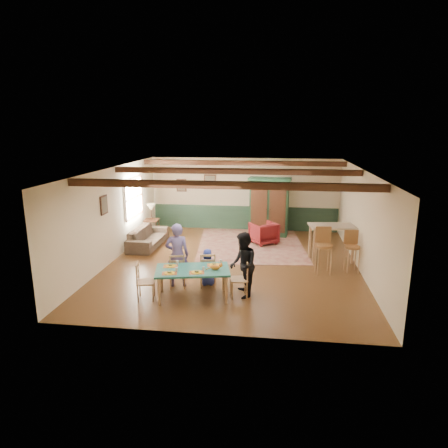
# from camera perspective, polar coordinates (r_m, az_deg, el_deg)

# --- Properties ---
(floor) EXTENTS (8.00, 8.00, 0.00)m
(floor) POSITION_cam_1_polar(r_m,az_deg,el_deg) (11.49, 1.22, -5.72)
(floor) COLOR #4C2C15
(floor) RESTS_ON ground
(wall_back) EXTENTS (7.00, 0.02, 2.70)m
(wall_back) POSITION_cam_1_polar(r_m,az_deg,el_deg) (15.02, 2.92, 4.26)
(wall_back) COLOR beige
(wall_back) RESTS_ON floor
(wall_left) EXTENTS (0.02, 8.00, 2.70)m
(wall_left) POSITION_cam_1_polar(r_m,az_deg,el_deg) (12.00, -15.61, 1.31)
(wall_left) COLOR beige
(wall_left) RESTS_ON floor
(wall_right) EXTENTS (0.02, 8.00, 2.70)m
(wall_right) POSITION_cam_1_polar(r_m,az_deg,el_deg) (11.29, 19.20, 0.28)
(wall_right) COLOR beige
(wall_right) RESTS_ON floor
(ceiling) EXTENTS (7.00, 8.00, 0.02)m
(ceiling) POSITION_cam_1_polar(r_m,az_deg,el_deg) (10.89, 1.30, 7.79)
(ceiling) COLOR beige
(ceiling) RESTS_ON wall_back
(wainscot_back) EXTENTS (6.95, 0.03, 0.90)m
(wainscot_back) POSITION_cam_1_polar(r_m,az_deg,el_deg) (15.18, 2.88, 0.89)
(wainscot_back) COLOR #1C3426
(wainscot_back) RESTS_ON floor
(ceiling_beam_front) EXTENTS (6.95, 0.16, 0.16)m
(ceiling_beam_front) POSITION_cam_1_polar(r_m,az_deg,el_deg) (8.63, -0.37, 5.59)
(ceiling_beam_front) COLOR #341B0E
(ceiling_beam_front) RESTS_ON ceiling
(ceiling_beam_mid) EXTENTS (6.95, 0.16, 0.16)m
(ceiling_beam_mid) POSITION_cam_1_polar(r_m,az_deg,el_deg) (11.29, 1.51, 7.55)
(ceiling_beam_mid) COLOR #341B0E
(ceiling_beam_mid) RESTS_ON ceiling
(ceiling_beam_back) EXTENTS (6.95, 0.16, 0.16)m
(ceiling_beam_back) POSITION_cam_1_polar(r_m,az_deg,el_deg) (13.87, 2.65, 8.71)
(ceiling_beam_back) COLOR #341B0E
(ceiling_beam_back) RESTS_ON ceiling
(window_left) EXTENTS (0.06, 1.60, 1.30)m
(window_left) POSITION_cam_1_polar(r_m,az_deg,el_deg) (13.50, -12.76, 3.70)
(window_left) COLOR white
(window_left) RESTS_ON wall_left
(picture_left_wall) EXTENTS (0.04, 0.42, 0.52)m
(picture_left_wall) POSITION_cam_1_polar(r_m,az_deg,el_deg) (11.37, -16.76, 2.62)
(picture_left_wall) COLOR #7C755A
(picture_left_wall) RESTS_ON wall_left
(picture_back_a) EXTENTS (0.45, 0.04, 0.55)m
(picture_back_a) POSITION_cam_1_polar(r_m,az_deg,el_deg) (15.08, -2.02, 6.04)
(picture_back_a) COLOR #7C755A
(picture_back_a) RESTS_ON wall_back
(picture_back_b) EXTENTS (0.38, 0.04, 0.48)m
(picture_back_b) POSITION_cam_1_polar(r_m,az_deg,el_deg) (15.32, -6.10, 5.52)
(picture_back_b) COLOR #7C755A
(picture_back_b) RESTS_ON wall_back
(dining_table) EXTENTS (1.81, 1.24, 0.69)m
(dining_table) POSITION_cam_1_polar(r_m,az_deg,el_deg) (9.24, -4.48, -8.47)
(dining_table) COLOR #1E6158
(dining_table) RESTS_ON floor
(dining_chair_far_left) EXTENTS (0.46, 0.48, 0.87)m
(dining_chair_far_left) POSITION_cam_1_polar(r_m,az_deg,el_deg) (9.84, -6.65, -6.54)
(dining_chair_far_left) COLOR #A87C54
(dining_chair_far_left) RESTS_ON floor
(dining_chair_far_right) EXTENTS (0.46, 0.48, 0.87)m
(dining_chair_far_right) POSITION_cam_1_polar(r_m,az_deg,el_deg) (9.83, -2.33, -6.47)
(dining_chair_far_right) COLOR #A87C54
(dining_chair_far_right) RESTS_ON floor
(dining_chair_end_left) EXTENTS (0.48, 0.46, 0.87)m
(dining_chair_end_left) POSITION_cam_1_polar(r_m,az_deg,el_deg) (9.28, -11.10, -8.01)
(dining_chair_end_left) COLOR #A87C54
(dining_chair_end_left) RESTS_ON floor
(dining_chair_end_right) EXTENTS (0.48, 0.46, 0.87)m
(dining_chair_end_right) POSITION_cam_1_polar(r_m,az_deg,el_deg) (9.26, 2.13, -7.77)
(dining_chair_end_right) COLOR #A87C54
(dining_chair_end_right) RESTS_ON floor
(person_man) EXTENTS (0.65, 0.49, 1.59)m
(person_man) POSITION_cam_1_polar(r_m,az_deg,el_deg) (9.79, -6.69, -4.44)
(person_man) COLOR slate
(person_man) RESTS_ON floor
(person_woman) EXTENTS (0.72, 0.84, 1.52)m
(person_woman) POSITION_cam_1_polar(r_m,az_deg,el_deg) (9.16, 2.73, -5.88)
(person_woman) COLOR black
(person_woman) RESTS_ON floor
(person_child) EXTENTS (0.50, 0.38, 0.93)m
(person_child) POSITION_cam_1_polar(r_m,az_deg,el_deg) (9.89, -2.35, -6.18)
(person_child) COLOR navy
(person_child) RESTS_ON floor
(cat) EXTENTS (0.35, 0.19, 0.17)m
(cat) POSITION_cam_1_polar(r_m,az_deg,el_deg) (9.01, -1.29, -6.11)
(cat) COLOR orange
(cat) RESTS_ON dining_table
(place_setting_near_left) EXTENTS (0.42, 0.35, 0.11)m
(place_setting_near_left) POSITION_cam_1_polar(r_m,az_deg,el_deg) (8.90, -7.81, -6.70)
(place_setting_near_left) COLOR yellow
(place_setting_near_left) RESTS_ON dining_table
(place_setting_near_center) EXTENTS (0.42, 0.35, 0.11)m
(place_setting_near_center) POSITION_cam_1_polar(r_m,az_deg,el_deg) (8.88, -3.92, -6.64)
(place_setting_near_center) COLOR yellow
(place_setting_near_center) RESTS_ON dining_table
(place_setting_far_left) EXTENTS (0.42, 0.35, 0.11)m
(place_setting_far_left) POSITION_cam_1_polar(r_m,az_deg,el_deg) (9.33, -7.65, -5.71)
(place_setting_far_left) COLOR yellow
(place_setting_far_left) RESTS_ON dining_table
(place_setting_far_right) EXTENTS (0.42, 0.35, 0.11)m
(place_setting_far_right) POSITION_cam_1_polar(r_m,az_deg,el_deg) (9.33, -1.40, -5.59)
(place_setting_far_right) COLOR yellow
(place_setting_far_right) RESTS_ON dining_table
(area_rug) EXTENTS (3.82, 4.38, 0.01)m
(area_rug) POSITION_cam_1_polar(r_m,az_deg,el_deg) (13.33, 3.82, -2.93)
(area_rug) COLOR tan
(area_rug) RESTS_ON floor
(armoire) EXTENTS (1.53, 0.75, 2.08)m
(armoire) POSITION_cam_1_polar(r_m,az_deg,el_deg) (14.28, 6.47, 2.43)
(armoire) COLOR #163923
(armoire) RESTS_ON floor
(armchair) EXTENTS (1.08, 1.09, 0.72)m
(armchair) POSITION_cam_1_polar(r_m,az_deg,el_deg) (13.41, 5.69, -1.29)
(armchair) COLOR #4C0F15
(armchair) RESTS_ON floor
(sofa) EXTENTS (0.85, 2.10, 0.61)m
(sofa) POSITION_cam_1_polar(r_m,az_deg,el_deg) (13.32, -10.81, -1.83)
(sofa) COLOR #403328
(sofa) RESTS_ON floor
(end_table) EXTENTS (0.53, 0.53, 0.61)m
(end_table) POSITION_cam_1_polar(r_m,az_deg,el_deg) (14.48, -10.27, -0.53)
(end_table) COLOR #341B0E
(end_table) RESTS_ON floor
(table_lamp) EXTENTS (0.35, 0.35, 0.56)m
(table_lamp) POSITION_cam_1_polar(r_m,az_deg,el_deg) (14.35, -10.37, 1.74)
(table_lamp) COLOR beige
(table_lamp) RESTS_ON end_table
(counter_table) EXTENTS (1.37, 0.91, 1.06)m
(counter_table) POSITION_cam_1_polar(r_m,az_deg,el_deg) (12.04, 15.03, -2.63)
(counter_table) COLOR beige
(counter_table) RESTS_ON floor
(bar_stool_left) EXTENTS (0.49, 0.53, 1.25)m
(bar_stool_left) POSITION_cam_1_polar(r_m,az_deg,el_deg) (10.91, 14.06, -3.77)
(bar_stool_left) COLOR #9E6C3D
(bar_stool_left) RESTS_ON floor
(bar_stool_right) EXTENTS (0.45, 0.49, 1.13)m
(bar_stool_right) POSITION_cam_1_polar(r_m,az_deg,el_deg) (11.26, 17.84, -3.81)
(bar_stool_right) COLOR #9E6C3D
(bar_stool_right) RESTS_ON floor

